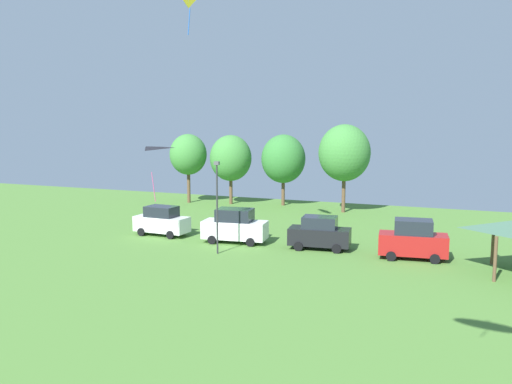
# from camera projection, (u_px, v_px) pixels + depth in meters

# --- Properties ---
(kite_flying_1) EXTENTS (2.46, 1.99, 3.03)m
(kite_flying_1) POSITION_uv_depth(u_px,v_px,m) (145.00, 163.00, 37.63)
(kite_flying_1) COLOR black
(parked_car_leftmost) EXTENTS (4.41, 2.10, 2.33)m
(parked_car_leftmost) POSITION_uv_depth(u_px,v_px,m) (162.00, 221.00, 42.70)
(parked_car_leftmost) COLOR silver
(parked_car_leftmost) RESTS_ON ground
(parked_car_second_from_left) EXTENTS (4.92, 2.48, 2.55)m
(parked_car_second_from_left) POSITION_uv_depth(u_px,v_px,m) (235.00, 226.00, 40.17)
(parked_car_second_from_left) COLOR silver
(parked_car_second_from_left) RESTS_ON ground
(parked_car_third_from_left) EXTENTS (4.45, 2.38, 2.34)m
(parked_car_third_from_left) POSITION_uv_depth(u_px,v_px,m) (320.00, 233.00, 38.13)
(parked_car_third_from_left) COLOR black
(parked_car_third_from_left) RESTS_ON ground
(parked_car_rightmost_in_row) EXTENTS (4.55, 2.44, 2.63)m
(parked_car_rightmost_in_row) POSITION_uv_depth(u_px,v_px,m) (413.00, 240.00, 35.42)
(parked_car_rightmost_in_row) COLOR maroon
(parked_car_rightmost_in_row) RESTS_ON ground
(light_post_0) EXTENTS (0.36, 0.20, 6.32)m
(light_post_0) POSITION_uv_depth(u_px,v_px,m) (217.00, 202.00, 36.55)
(light_post_0) COLOR #2D2D33
(light_post_0) RESTS_ON ground
(treeline_tree_0) EXTENTS (4.04, 4.04, 7.53)m
(treeline_tree_0) POSITION_uv_depth(u_px,v_px,m) (188.00, 155.00, 59.06)
(treeline_tree_0) COLOR brown
(treeline_tree_0) RESTS_ON ground
(treeline_tree_1) EXTENTS (4.49, 4.49, 7.45)m
(treeline_tree_1) POSITION_uv_depth(u_px,v_px,m) (231.00, 158.00, 58.15)
(treeline_tree_1) COLOR brown
(treeline_tree_1) RESTS_ON ground
(treeline_tree_2) EXTENTS (4.67, 4.67, 7.54)m
(treeline_tree_2) POSITION_uv_depth(u_px,v_px,m) (283.00, 159.00, 57.16)
(treeline_tree_2) COLOR brown
(treeline_tree_2) RESTS_ON ground
(treeline_tree_3) EXTENTS (5.05, 5.05, 8.65)m
(treeline_tree_3) POSITION_uv_depth(u_px,v_px,m) (344.00, 153.00, 52.74)
(treeline_tree_3) COLOR brown
(treeline_tree_3) RESTS_ON ground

